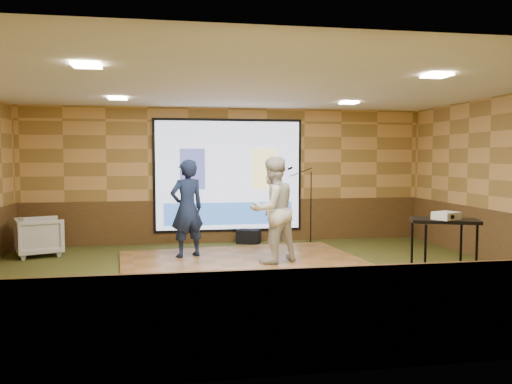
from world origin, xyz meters
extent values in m
plane|color=#2D3D1B|center=(0.00, 0.00, 0.00)|extent=(9.00, 9.00, 0.00)
cube|color=tan|center=(0.00, 3.50, 1.50)|extent=(9.00, 0.04, 3.00)
cube|color=tan|center=(0.00, -3.50, 1.50)|extent=(9.00, 0.04, 3.00)
cube|color=white|center=(0.00, 0.00, 3.00)|extent=(9.00, 7.00, 0.04)
cube|color=#462D17|center=(0.00, 3.48, 0.47)|extent=(9.00, 0.04, 0.95)
cube|color=#462D17|center=(0.00, -3.48, 0.47)|extent=(9.00, 0.04, 0.95)
cube|color=#462D17|center=(4.48, 0.00, 0.47)|extent=(0.04, 7.00, 0.95)
cube|color=black|center=(0.00, 3.45, 1.50)|extent=(3.32, 0.03, 2.52)
cube|color=#C9D7FF|center=(0.00, 3.42, 1.50)|extent=(3.20, 0.02, 2.40)
cube|color=#3D4586|center=(-0.80, 3.40, 1.65)|extent=(0.55, 0.01, 0.90)
cube|color=#DCD07F|center=(0.80, 3.40, 1.65)|extent=(0.55, 0.01, 0.90)
cube|color=blue|center=(0.00, 3.40, 0.65)|extent=(2.88, 0.01, 0.50)
cube|color=#FFE6BF|center=(-2.20, 1.80, 2.97)|extent=(0.32, 0.32, 0.02)
cube|color=#FFE6BF|center=(2.20, 1.80, 2.97)|extent=(0.32, 0.32, 0.02)
cube|color=#FFE6BF|center=(-2.20, -1.50, 2.97)|extent=(0.32, 0.32, 0.02)
cube|color=#FFE6BF|center=(2.20, -1.50, 2.97)|extent=(0.32, 0.32, 0.02)
cube|color=#9E653A|center=(0.03, 1.12, 0.02)|extent=(4.65, 3.74, 0.03)
imported|color=#162145|center=(-0.97, 1.78, 0.95)|extent=(0.79, 0.68, 1.83)
imported|color=beige|center=(0.52, 1.00, 0.98)|extent=(1.14, 1.06, 1.89)
cylinder|color=black|center=(2.32, -1.09, 0.48)|extent=(0.04, 0.04, 0.95)
cylinder|color=black|center=(3.12, -1.09, 0.48)|extent=(0.04, 0.04, 0.95)
cylinder|color=black|center=(2.32, -0.69, 0.48)|extent=(0.04, 0.04, 0.95)
cylinder|color=black|center=(3.12, -0.69, 0.48)|extent=(0.04, 0.04, 0.95)
cube|color=black|center=(2.72, -0.89, 0.98)|extent=(0.95, 0.50, 0.05)
cube|color=black|center=(2.72, -0.89, 0.25)|extent=(0.85, 0.45, 0.03)
cube|color=silver|center=(2.70, -0.96, 1.06)|extent=(0.42, 0.39, 0.11)
cylinder|color=black|center=(1.78, 2.99, 0.01)|extent=(0.27, 0.27, 0.02)
cylinder|color=black|center=(1.78, 2.99, 0.79)|extent=(0.02, 0.02, 1.58)
cylinder|color=black|center=(1.55, 2.99, 1.58)|extent=(0.50, 0.02, 0.20)
cylinder|color=black|center=(1.30, 2.99, 1.67)|extent=(0.12, 0.05, 0.08)
imported|color=gray|center=(-3.79, 2.49, 0.38)|extent=(1.06, 1.05, 0.75)
cube|color=black|center=(0.42, 3.20, 0.15)|extent=(0.59, 0.50, 0.31)
camera|label=1|loc=(-1.22, -7.63, 1.91)|focal=35.00mm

